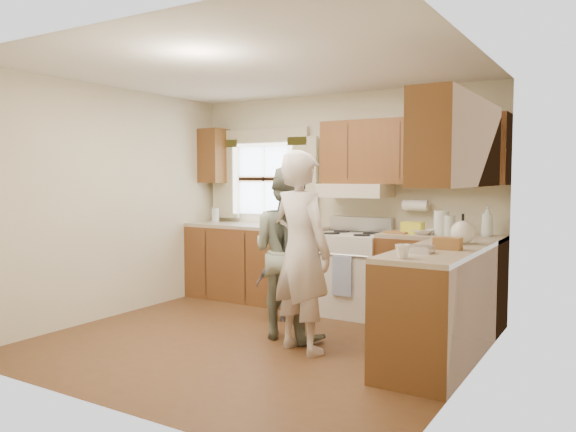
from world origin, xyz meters
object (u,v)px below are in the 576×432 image
Objects in this scene: woman_left at (301,252)px; child at (278,284)px; woman_right at (288,252)px; stove at (351,272)px.

child is at bearing -30.81° from woman_left.
stove is at bearing -89.18° from woman_right.
woman_right reaches higher than child.
child is at bearing -41.52° from woman_right.
woman_right is (-0.32, 0.31, -0.06)m from woman_left.
child is at bearing -127.97° from stove.
child is (-0.72, 0.77, -0.49)m from woman_left.
woman_right is at bearing -28.34° from woman_left.
woman_left reaches higher than woman_right.
woman_left is at bearing -82.59° from stove.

